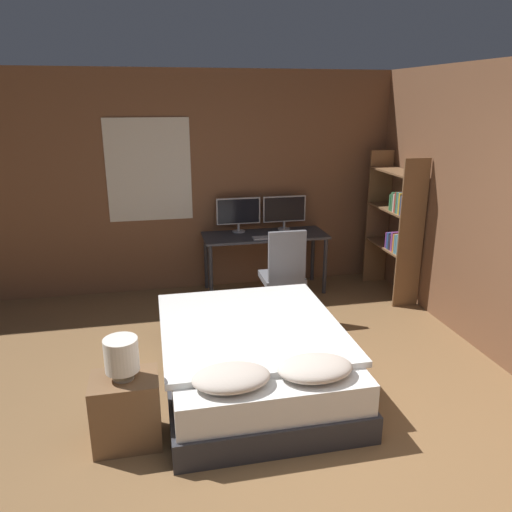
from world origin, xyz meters
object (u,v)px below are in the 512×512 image
(bed, at_px, (253,357))
(monitor_left, at_px, (238,212))
(computer_mouse, at_px, (291,236))
(keyboard, at_px, (268,238))
(office_chair, at_px, (283,282))
(desk, at_px, (265,241))
(bedside_lamp, at_px, (121,355))
(nightstand, at_px, (126,410))
(bookshelf, at_px, (398,221))
(monitor_right, at_px, (284,210))

(bed, relative_size, monitor_left, 3.54)
(bed, distance_m, computer_mouse, 2.19)
(keyboard, relative_size, office_chair, 0.38)
(bed, height_order, computer_mouse, computer_mouse)
(desk, relative_size, computer_mouse, 21.91)
(bed, height_order, keyboard, keyboard)
(bedside_lamp, relative_size, computer_mouse, 4.29)
(nightstand, distance_m, desk, 3.16)
(keyboard, height_order, office_chair, office_chair)
(bookshelf, bearing_deg, bedside_lamp, -145.23)
(keyboard, xyz_separation_m, computer_mouse, (0.28, 0.00, 0.01))
(bedside_lamp, height_order, computer_mouse, bedside_lamp)
(office_chair, bearing_deg, monitor_right, 74.63)
(bedside_lamp, distance_m, office_chair, 2.53)
(nightstand, bearing_deg, computer_mouse, 52.55)
(bedside_lamp, xyz_separation_m, desk, (1.62, 2.68, -0.04))
(bookshelf, bearing_deg, bed, -142.26)
(keyboard, distance_m, bookshelf, 1.57)
(bookshelf, bearing_deg, office_chair, -168.92)
(desk, height_order, keyboard, keyboard)
(monitor_right, bearing_deg, nightstand, -123.80)
(bedside_lamp, relative_size, monitor_left, 0.54)
(monitor_left, bearing_deg, desk, -32.80)
(monitor_left, distance_m, bookshelf, 1.95)
(bedside_lamp, xyz_separation_m, computer_mouse, (1.91, 2.49, 0.07))
(desk, xyz_separation_m, keyboard, (0.00, -0.19, 0.10))
(nightstand, height_order, monitor_right, monitor_right)
(computer_mouse, distance_m, bookshelf, 1.29)
(monitor_right, bearing_deg, desk, -147.20)
(monitor_right, xyz_separation_m, keyboard, (-0.30, -0.38, -0.24))
(keyboard, bearing_deg, office_chair, -87.25)
(monitor_left, xyz_separation_m, office_chair, (0.33, -0.98, -0.59))
(nightstand, relative_size, computer_mouse, 7.39)
(monitor_right, height_order, computer_mouse, monitor_right)
(monitor_right, height_order, keyboard, monitor_right)
(monitor_right, bearing_deg, bed, -110.99)
(keyboard, bearing_deg, bed, -107.00)
(desk, bearing_deg, keyboard, -90.00)
(computer_mouse, relative_size, bookshelf, 0.04)
(office_chair, bearing_deg, computer_mouse, 66.93)
(monitor_right, distance_m, bookshelf, 1.41)
(office_chair, bearing_deg, bookshelf, 11.08)
(bedside_lamp, relative_size, bookshelf, 0.17)
(bed, bearing_deg, monitor_right, 69.01)
(desk, distance_m, monitor_right, 0.49)
(monitor_left, height_order, monitor_right, same)
(monitor_right, xyz_separation_m, office_chair, (-0.27, -0.98, -0.59))
(desk, bearing_deg, nightstand, -121.23)
(monitor_right, distance_m, office_chair, 1.18)
(desk, bearing_deg, bed, -105.57)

